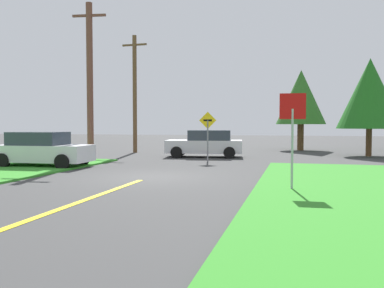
# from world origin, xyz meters

# --- Properties ---
(ground_plane) EXTENTS (120.00, 120.00, 0.00)m
(ground_plane) POSITION_xyz_m (0.00, 0.00, 0.00)
(ground_plane) COLOR #3C3C3C
(lane_stripe_center) EXTENTS (0.20, 14.00, 0.01)m
(lane_stripe_center) POSITION_xyz_m (0.00, -8.00, 0.01)
(lane_stripe_center) COLOR yellow
(lane_stripe_center) RESTS_ON ground
(stop_sign) EXTENTS (0.75, 0.07, 2.87)m
(stop_sign) POSITION_xyz_m (5.18, -2.07, 2.02)
(stop_sign) COLOR #9EA0A8
(stop_sign) RESTS_ON ground
(parked_car_near_building) EXTENTS (4.42, 2.23, 1.62)m
(parked_car_near_building) POSITION_xyz_m (-6.10, 2.16, 0.81)
(parked_car_near_building) COLOR silver
(parked_car_near_building) RESTS_ON ground
(car_approaching_junction) EXTENTS (4.77, 2.62, 1.62)m
(car_approaching_junction) POSITION_xyz_m (-0.01, 9.66, 0.81)
(car_approaching_junction) COLOR silver
(car_approaching_junction) RESTS_ON ground
(utility_pole_mid) EXTENTS (1.80, 0.34, 8.31)m
(utility_pole_mid) POSITION_xyz_m (-5.27, 5.21, 4.25)
(utility_pole_mid) COLOR brown
(utility_pole_mid) RESTS_ON ground
(utility_pole_far) EXTENTS (1.80, 0.29, 8.13)m
(utility_pole_far) POSITION_xyz_m (-5.64, 12.29, 4.19)
(utility_pole_far) COLOR brown
(utility_pole_far) RESTS_ON ground
(direction_sign) EXTENTS (0.89, 0.21, 2.63)m
(direction_sign) POSITION_xyz_m (0.77, 6.63, 1.64)
(direction_sign) COLOR slate
(direction_sign) RESTS_ON ground
(oak_tree_left) EXTENTS (3.73, 3.73, 6.09)m
(oak_tree_left) POSITION_xyz_m (5.61, 17.81, 4.02)
(oak_tree_left) COLOR brown
(oak_tree_left) RESTS_ON ground
(pine_tree_center) EXTENTS (3.91, 3.91, 6.02)m
(pine_tree_center) POSITION_xyz_m (9.64, 12.69, 3.86)
(pine_tree_center) COLOR brown
(pine_tree_center) RESTS_ON ground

